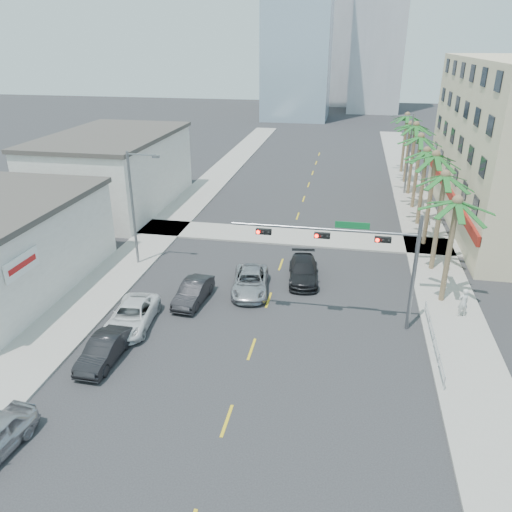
{
  "coord_description": "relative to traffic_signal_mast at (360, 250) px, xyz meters",
  "views": [
    {
      "loc": [
        4.78,
        -19.81,
        16.51
      ],
      "look_at": [
        -0.77,
        9.43,
        3.5
      ],
      "focal_mm": 35.0,
      "sensor_mm": 36.0,
      "label": 1
    }
  ],
  "objects": [
    {
      "name": "ground",
      "position": [
        -5.78,
        -7.95,
        -5.06
      ],
      "size": [
        260.0,
        260.0,
        0.0
      ],
      "primitive_type": "plane",
      "color": "#262628",
      "rests_on": "ground"
    },
    {
      "name": "sidewalk_right",
      "position": [
        6.22,
        12.05,
        -4.99
      ],
      "size": [
        4.0,
        120.0,
        0.15
      ],
      "primitive_type": "cube",
      "color": "gray",
      "rests_on": "ground"
    },
    {
      "name": "sidewalk_left",
      "position": [
        -17.78,
        12.05,
        -4.99
      ],
      "size": [
        4.0,
        120.0,
        0.15
      ],
      "primitive_type": "cube",
      "color": "gray",
      "rests_on": "ground"
    },
    {
      "name": "sidewalk_cross",
      "position": [
        -5.78,
        14.05,
        -4.99
      ],
      "size": [
        80.0,
        4.0,
        0.15
      ],
      "primitive_type": "cube",
      "color": "gray",
      "rests_on": "ground"
    },
    {
      "name": "building_left_far",
      "position": [
        -25.28,
        20.05,
        -1.46
      ],
      "size": [
        11.0,
        18.0,
        7.2
      ],
      "primitive_type": "cube",
      "color": "beige",
      "rests_on": "ground"
    },
    {
      "name": "tower_far_center",
      "position": [
        -8.78,
        117.05,
        15.94
      ],
      "size": [
        16.0,
        16.0,
        42.0
      ],
      "primitive_type": "cube",
      "color": "#ADADB2",
      "rests_on": "ground"
    },
    {
      "name": "traffic_signal_mast",
      "position": [
        0.0,
        0.0,
        0.0
      ],
      "size": [
        11.12,
        0.54,
        7.2
      ],
      "color": "slate",
      "rests_on": "ground"
    },
    {
      "name": "palm_tree_0",
      "position": [
        5.82,
        4.05,
        2.02
      ],
      "size": [
        4.8,
        4.8,
        7.8
      ],
      "color": "brown",
      "rests_on": "ground"
    },
    {
      "name": "palm_tree_1",
      "position": [
        5.82,
        9.25,
        2.37
      ],
      "size": [
        4.8,
        4.8,
        8.16
      ],
      "color": "brown",
      "rests_on": "ground"
    },
    {
      "name": "palm_tree_2",
      "position": [
        5.82,
        14.45,
        2.72
      ],
      "size": [
        4.8,
        4.8,
        8.52
      ],
      "color": "brown",
      "rests_on": "ground"
    },
    {
      "name": "palm_tree_3",
      "position": [
        5.82,
        19.65,
        2.02
      ],
      "size": [
        4.8,
        4.8,
        7.8
      ],
      "color": "brown",
      "rests_on": "ground"
    },
    {
      "name": "palm_tree_4",
      "position": [
        5.82,
        24.85,
        2.37
      ],
      "size": [
        4.8,
        4.8,
        8.16
      ],
      "color": "brown",
      "rests_on": "ground"
    },
    {
      "name": "palm_tree_5",
      "position": [
        5.82,
        30.05,
        2.72
      ],
      "size": [
        4.8,
        4.8,
        8.52
      ],
      "color": "brown",
      "rests_on": "ground"
    },
    {
      "name": "palm_tree_6",
      "position": [
        5.82,
        35.25,
        2.02
      ],
      "size": [
        4.8,
        4.8,
        7.8
      ],
      "color": "brown",
      "rests_on": "ground"
    },
    {
      "name": "palm_tree_7",
      "position": [
        5.82,
        40.45,
        2.37
      ],
      "size": [
        4.8,
        4.8,
        8.16
      ],
      "color": "brown",
      "rests_on": "ground"
    },
    {
      "name": "streetlight_left",
      "position": [
        -16.78,
        6.05,
        -0.0
      ],
      "size": [
        2.55,
        0.25,
        9.0
      ],
      "color": "slate",
      "rests_on": "ground"
    },
    {
      "name": "streetlight_right",
      "position": [
        5.21,
        30.05,
        -0.0
      ],
      "size": [
        2.55,
        0.25,
        9.0
      ],
      "color": "slate",
      "rests_on": "ground"
    },
    {
      "name": "guardrail",
      "position": [
        4.52,
        -1.95,
        -4.39
      ],
      "size": [
        0.08,
        8.08,
        1.0
      ],
      "color": "silver",
      "rests_on": "ground"
    },
    {
      "name": "car_parked_mid",
      "position": [
        -13.58,
        -6.62,
        -4.34
      ],
      "size": [
        1.6,
        4.4,
        1.44
      ],
      "primitive_type": "imported",
      "rotation": [
        0.0,
        0.0,
        -0.02
      ],
      "color": "black",
      "rests_on": "ground"
    },
    {
      "name": "car_parked_far",
      "position": [
        -13.58,
        -2.82,
        -4.33
      ],
      "size": [
        2.92,
        5.48,
        1.47
      ],
      "primitive_type": "imported",
      "rotation": [
        0.0,
        0.0,
        0.09
      ],
      "color": "white",
      "rests_on": "ground"
    },
    {
      "name": "car_lane_left",
      "position": [
        -10.78,
        0.91,
        -4.33
      ],
      "size": [
        1.89,
        4.56,
        1.47
      ],
      "primitive_type": "imported",
      "rotation": [
        0.0,
        0.0,
        -0.08
      ],
      "color": "black",
      "rests_on": "ground"
    },
    {
      "name": "car_lane_center",
      "position": [
        -7.28,
        3.14,
        -4.33
      ],
      "size": [
        3.14,
        5.58,
        1.47
      ],
      "primitive_type": "imported",
      "rotation": [
        0.0,
        0.0,
        0.14
      ],
      "color": "#B1B0B5",
      "rests_on": "ground"
    },
    {
      "name": "car_lane_right",
      "position": [
        -3.78,
        5.65,
        -4.31
      ],
      "size": [
        2.67,
        5.39,
        1.51
      ],
      "primitive_type": "imported",
      "rotation": [
        0.0,
        0.0,
        0.11
      ],
      "color": "black",
      "rests_on": "ground"
    },
    {
      "name": "pedestrian",
      "position": [
        6.75,
        2.06,
        -3.95
      ],
      "size": [
        0.82,
        0.68,
        1.92
      ],
      "primitive_type": "imported",
      "rotation": [
        0.0,
        0.0,
        3.5
      ],
      "color": "silver",
      "rests_on": "sidewalk_right"
    }
  ]
}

